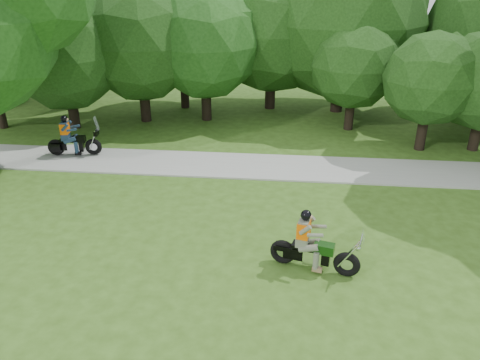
{
  "coord_description": "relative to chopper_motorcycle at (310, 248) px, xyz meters",
  "views": [
    {
      "loc": [
        -0.54,
        -6.94,
        6.43
      ],
      "look_at": [
        -1.73,
        4.8,
        0.96
      ],
      "focal_mm": 35.0,
      "sensor_mm": 36.0,
      "label": 1
    }
  ],
  "objects": [
    {
      "name": "ground",
      "position": [
        -0.15,
        -2.18,
        -0.55
      ],
      "size": [
        100.0,
        100.0,
        0.0
      ],
      "primitive_type": "plane",
      "color": "#355518",
      "rests_on": "ground"
    },
    {
      "name": "chopper_motorcycle",
      "position": [
        0.0,
        0.0,
        0.0
      ],
      "size": [
        2.08,
        0.85,
        1.5
      ],
      "rotation": [
        0.0,
        0.0,
        -0.25
      ],
      "color": "black",
      "rests_on": "ground"
    },
    {
      "name": "walkway",
      "position": [
        -0.15,
        5.82,
        -0.52
      ],
      "size": [
        60.0,
        2.2,
        0.06
      ],
      "primitive_type": "cube",
      "color": "#9D9D98",
      "rests_on": "ground"
    },
    {
      "name": "tree_line",
      "position": [
        1.07,
        12.42,
        3.07
      ],
      "size": [
        39.66,
        11.35,
        7.69
      ],
      "color": "black",
      "rests_on": "ground"
    },
    {
      "name": "touring_motorcycle",
      "position": [
        -8.42,
        6.13,
        0.05
      ],
      "size": [
        1.96,
        0.75,
        1.5
      ],
      "rotation": [
        0.0,
        0.0,
        0.14
      ],
      "color": "black",
      "rests_on": "walkway"
    }
  ]
}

